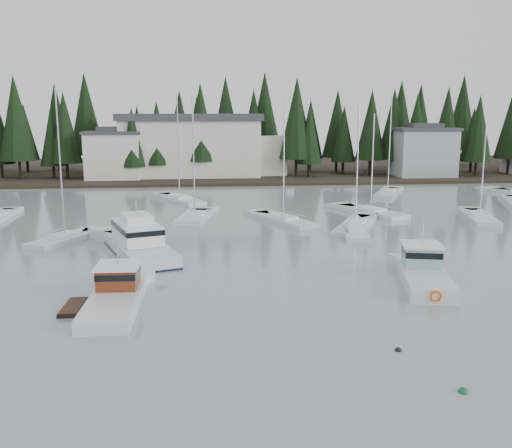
{
  "coord_description": "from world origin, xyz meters",
  "views": [
    {
      "loc": [
        -3.04,
        -20.31,
        11.64
      ],
      "look_at": [
        1.34,
        26.01,
        2.5
      ],
      "focal_mm": 40.0,
      "sensor_mm": 36.0,
      "label": 1
    }
  ],
  "objects_px": {
    "sailboat_5": "(283,221)",
    "sailboat_9": "(479,219)",
    "house_east_a": "(423,151)",
    "sailboat_6": "(180,200)",
    "sailboat_11": "(387,194)",
    "harbor_inn": "(202,146)",
    "runabout_1": "(356,235)",
    "lobster_boat_brown": "(114,298)",
    "sailboat_2": "(65,240)",
    "lobster_boat_teal": "(423,275)",
    "cabin_cruiser_center": "(139,245)",
    "sailboat_1": "(370,213)",
    "sailboat_10": "(195,218)",
    "sailboat_13": "(355,227)",
    "house_west": "(114,154)"
  },
  "relations": [
    {
      "from": "house_west",
      "to": "runabout_1",
      "type": "xyz_separation_m",
      "value": [
        29.46,
        -47.19,
        -4.52
      ]
    },
    {
      "from": "sailboat_2",
      "to": "sailboat_10",
      "type": "bearing_deg",
      "value": -20.47
    },
    {
      "from": "harbor_inn",
      "to": "sailboat_13",
      "type": "height_order",
      "value": "sailboat_13"
    },
    {
      "from": "lobster_boat_brown",
      "to": "sailboat_9",
      "type": "bearing_deg",
      "value": -53.4
    },
    {
      "from": "cabin_cruiser_center",
      "to": "sailboat_10",
      "type": "bearing_deg",
      "value": -35.45
    },
    {
      "from": "harbor_inn",
      "to": "sailboat_2",
      "type": "bearing_deg",
      "value": -104.19
    },
    {
      "from": "house_east_a",
      "to": "lobster_boat_brown",
      "type": "relative_size",
      "value": 1.19
    },
    {
      "from": "sailboat_2",
      "to": "sailboat_5",
      "type": "bearing_deg",
      "value": -42.31
    },
    {
      "from": "harbor_inn",
      "to": "sailboat_9",
      "type": "relative_size",
      "value": 2.67
    },
    {
      "from": "sailboat_1",
      "to": "sailboat_6",
      "type": "xyz_separation_m",
      "value": [
        -22.56,
        11.99,
        0.02
      ]
    },
    {
      "from": "cabin_cruiser_center",
      "to": "sailboat_9",
      "type": "relative_size",
      "value": 1.13
    },
    {
      "from": "sailboat_1",
      "to": "sailboat_10",
      "type": "relative_size",
      "value": 0.85
    },
    {
      "from": "sailboat_11",
      "to": "sailboat_1",
      "type": "bearing_deg",
      "value": -178.6
    },
    {
      "from": "cabin_cruiser_center",
      "to": "lobster_boat_teal",
      "type": "height_order",
      "value": "cabin_cruiser_center"
    },
    {
      "from": "lobster_boat_brown",
      "to": "sailboat_1",
      "type": "height_order",
      "value": "sailboat_1"
    },
    {
      "from": "lobster_boat_teal",
      "to": "sailboat_2",
      "type": "distance_m",
      "value": 31.85
    },
    {
      "from": "sailboat_9",
      "to": "sailboat_11",
      "type": "distance_m",
      "value": 20.15
    },
    {
      "from": "cabin_cruiser_center",
      "to": "lobster_boat_teal",
      "type": "xyz_separation_m",
      "value": [
        20.53,
        -10.2,
        -0.2
      ]
    },
    {
      "from": "harbor_inn",
      "to": "sailboat_6",
      "type": "relative_size",
      "value": 2.06
    },
    {
      "from": "house_east_a",
      "to": "sailboat_9",
      "type": "distance_m",
      "value": 40.18
    },
    {
      "from": "sailboat_5",
      "to": "sailboat_2",
      "type": "bearing_deg",
      "value": 84.01
    },
    {
      "from": "sailboat_1",
      "to": "sailboat_9",
      "type": "xyz_separation_m",
      "value": [
        10.98,
        -4.58,
        -0.0
      ]
    },
    {
      "from": "cabin_cruiser_center",
      "to": "sailboat_2",
      "type": "bearing_deg",
      "value": 33.88
    },
    {
      "from": "sailboat_2",
      "to": "sailboat_11",
      "type": "height_order",
      "value": "sailboat_11"
    },
    {
      "from": "house_east_a",
      "to": "lobster_boat_teal",
      "type": "distance_m",
      "value": 66.18
    },
    {
      "from": "lobster_boat_teal",
      "to": "sailboat_1",
      "type": "distance_m",
      "value": 27.53
    },
    {
      "from": "sailboat_6",
      "to": "sailboat_11",
      "type": "distance_m",
      "value": 29.75
    },
    {
      "from": "lobster_boat_brown",
      "to": "sailboat_2",
      "type": "bearing_deg",
      "value": 22.42
    },
    {
      "from": "house_east_a",
      "to": "sailboat_11",
      "type": "xyz_separation_m",
      "value": [
        -12.54,
        -19.2,
        -4.82
      ]
    },
    {
      "from": "sailboat_6",
      "to": "runabout_1",
      "type": "xyz_separation_m",
      "value": [
        17.59,
        -23.81,
        0.06
      ]
    },
    {
      "from": "runabout_1",
      "to": "sailboat_6",
      "type": "bearing_deg",
      "value": 46.36
    },
    {
      "from": "lobster_boat_brown",
      "to": "sailboat_2",
      "type": "xyz_separation_m",
      "value": [
        -7.13,
        18.45,
        -0.4
      ]
    },
    {
      "from": "sailboat_6",
      "to": "house_east_a",
      "type": "bearing_deg",
      "value": -90.75
    },
    {
      "from": "sailboat_10",
      "to": "sailboat_13",
      "type": "bearing_deg",
      "value": -100.1
    },
    {
      "from": "harbor_inn",
      "to": "sailboat_6",
      "type": "xyz_separation_m",
      "value": [
        -3.17,
        -26.72,
        -5.7
      ]
    },
    {
      "from": "house_east_a",
      "to": "sailboat_5",
      "type": "xyz_separation_m",
      "value": [
        -30.43,
        -38.53,
        -4.83
      ]
    },
    {
      "from": "harbor_inn",
      "to": "runabout_1",
      "type": "xyz_separation_m",
      "value": [
        14.42,
        -50.53,
        -5.64
      ]
    },
    {
      "from": "sailboat_5",
      "to": "sailboat_9",
      "type": "relative_size",
      "value": 1.22
    },
    {
      "from": "harbor_inn",
      "to": "cabin_cruiser_center",
      "type": "bearing_deg",
      "value": -95.62
    },
    {
      "from": "sailboat_1",
      "to": "lobster_boat_teal",
      "type": "bearing_deg",
      "value": 144.52
    },
    {
      "from": "house_west",
      "to": "sailboat_13",
      "type": "distance_m",
      "value": 53.04
    },
    {
      "from": "cabin_cruiser_center",
      "to": "sailboat_9",
      "type": "distance_m",
      "value": 37.94
    },
    {
      "from": "sailboat_6",
      "to": "sailboat_11",
      "type": "xyz_separation_m",
      "value": [
        29.58,
        3.18,
        0.0
      ]
    },
    {
      "from": "sailboat_13",
      "to": "runabout_1",
      "type": "relative_size",
      "value": 1.99
    },
    {
      "from": "cabin_cruiser_center",
      "to": "sailboat_2",
      "type": "relative_size",
      "value": 0.87
    },
    {
      "from": "sailboat_10",
      "to": "sailboat_6",
      "type": "bearing_deg",
      "value": 20.36
    },
    {
      "from": "sailboat_6",
      "to": "runabout_1",
      "type": "bearing_deg",
      "value": -172.28
    },
    {
      "from": "sailboat_6",
      "to": "sailboat_10",
      "type": "distance_m",
      "value": 13.53
    },
    {
      "from": "sailboat_1",
      "to": "sailboat_11",
      "type": "relative_size",
      "value": 0.83
    },
    {
      "from": "house_west",
      "to": "sailboat_5",
      "type": "relative_size",
      "value": 0.71
    }
  ]
}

